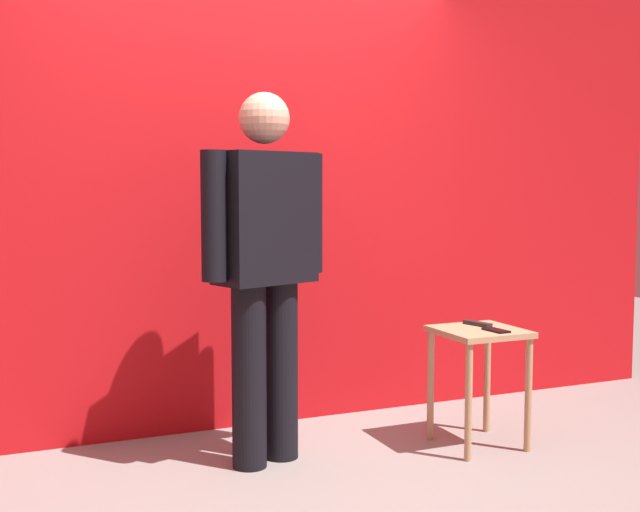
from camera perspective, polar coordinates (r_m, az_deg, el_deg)
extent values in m
plane|color=gray|center=(3.50, 1.24, -17.56)|extent=(12.00, 12.00, 0.00)
cube|color=#B81015|center=(4.46, -5.68, 6.70)|extent=(5.68, 0.12, 2.96)
cylinder|color=black|center=(3.85, -5.11, -8.60)|extent=(0.21, 0.21, 0.88)
cylinder|color=black|center=(3.97, -2.75, -8.17)|extent=(0.21, 0.21, 0.88)
cube|color=black|center=(3.80, -3.98, 2.75)|extent=(0.53, 0.38, 0.63)
cube|color=silver|center=(3.90, -5.11, 3.26)|extent=(0.13, 0.05, 0.53)
cube|color=#384C99|center=(3.91, -5.17, 2.98)|extent=(0.05, 0.02, 0.48)
cylinder|color=black|center=(3.63, -7.62, 2.86)|extent=(0.15, 0.15, 0.59)
cylinder|color=black|center=(3.99, -0.67, 3.09)|extent=(0.15, 0.15, 0.59)
sphere|color=tan|center=(3.81, -4.02, 9.84)|extent=(0.24, 0.24, 0.24)
cube|color=tan|center=(4.19, 11.36, -5.34)|extent=(0.42, 0.42, 0.03)
cylinder|color=tan|center=(4.02, 10.61, -10.28)|extent=(0.04, 0.04, 0.58)
cylinder|color=tan|center=(4.22, 14.72, -9.61)|extent=(0.04, 0.04, 0.58)
cylinder|color=tan|center=(4.31, 7.94, -9.19)|extent=(0.04, 0.04, 0.58)
cylinder|color=tan|center=(4.50, 11.89, -8.64)|extent=(0.04, 0.04, 0.58)
cube|color=black|center=(4.13, 12.51, -5.22)|extent=(0.08, 0.15, 0.01)
cube|color=black|center=(4.28, 11.22, -4.78)|extent=(0.08, 0.18, 0.02)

